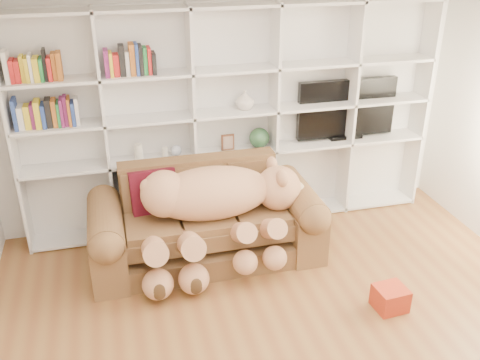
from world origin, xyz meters
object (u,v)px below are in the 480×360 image
object	(u,v)px
sofa	(206,225)
teddy_bear	(215,206)
gift_box	(390,298)
tv	(346,109)

from	to	relation	value
sofa	teddy_bear	distance (m)	0.36
sofa	gift_box	bearing A→B (deg)	-41.15
gift_box	tv	xyz separation A→B (m)	(0.36, 1.92, 1.09)
teddy_bear	tv	world-z (taller)	tv
teddy_bear	tv	bearing A→B (deg)	24.49
sofa	tv	bearing A→B (deg)	21.33
teddy_bear	gift_box	distance (m)	1.79
sofa	gift_box	distance (m)	1.88
sofa	tv	xyz separation A→B (m)	(1.77, 0.69, 0.84)
teddy_bear	sofa	bearing A→B (deg)	104.88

